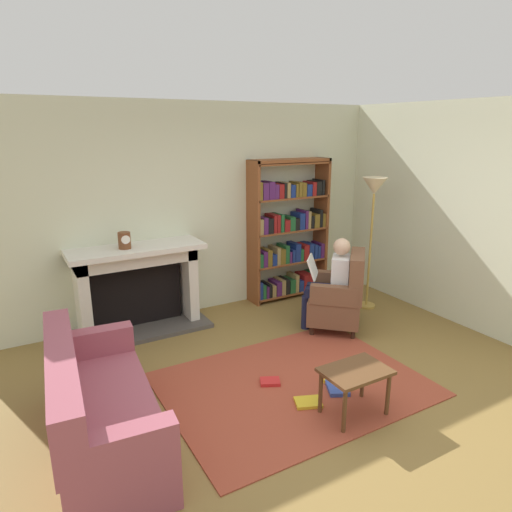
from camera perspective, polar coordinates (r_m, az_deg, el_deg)
ground at (r=4.32m, az=7.08°, el=-17.62°), size 14.00×14.00×0.00m
back_wall at (r=5.93m, az=-7.36°, el=5.76°), size 5.60×0.10×2.70m
side_wall_right at (r=6.45m, az=19.97°, el=5.75°), size 0.10×5.20×2.70m
area_rug at (r=4.52m, az=4.73°, el=-15.80°), size 2.40×1.80×0.01m
fireplace at (r=5.62m, az=-14.73°, el=-3.53°), size 1.59×0.64×1.05m
mantel_clock at (r=5.33m, az=-16.24°, el=1.90°), size 0.14×0.14×0.19m
bookshelf at (r=6.41m, az=4.13°, el=2.93°), size 1.18×0.32×1.97m
armchair_reading at (r=5.55m, az=10.61°, el=-5.01°), size 0.89×0.89×0.97m
seated_reader at (r=5.49m, az=9.49°, el=-3.01°), size 0.59×0.58×1.14m
sofa_floral at (r=3.80m, az=-19.31°, el=-17.86°), size 0.86×1.75×0.85m
side_table at (r=4.02m, az=12.39°, el=-14.62°), size 0.56×0.39×0.43m
scattered_books at (r=4.46m, az=8.40°, el=-16.06°), size 0.86×0.68×0.04m
floor_lamp at (r=6.08m, az=14.61°, el=7.07°), size 0.32×0.32×1.77m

